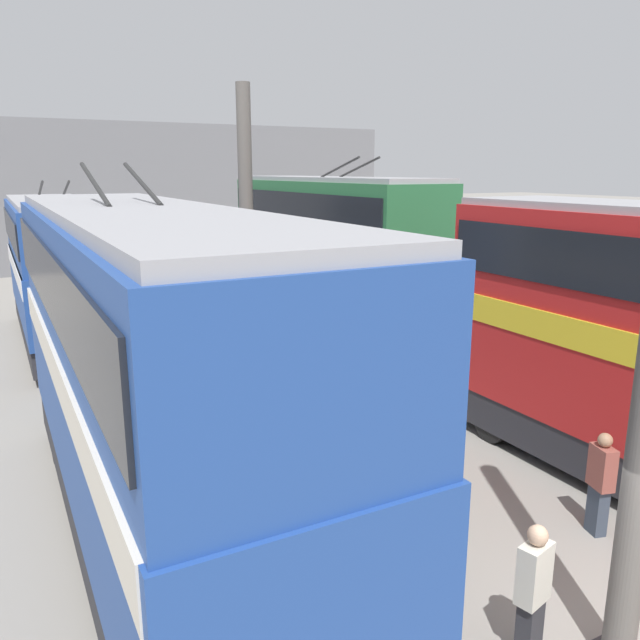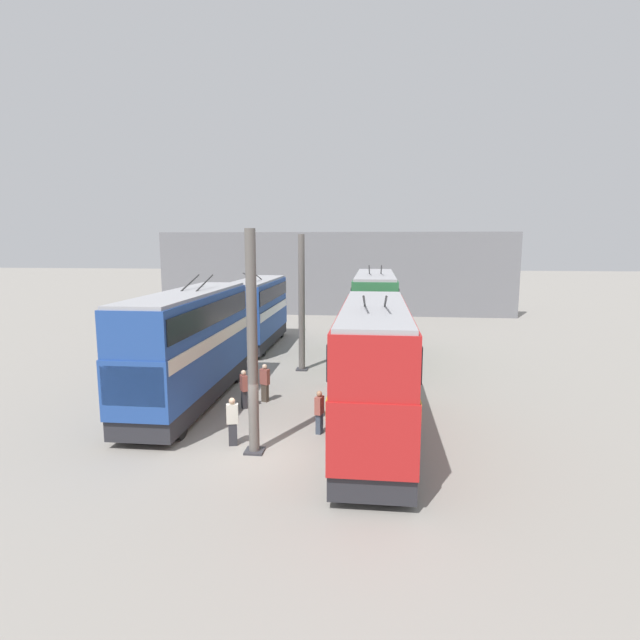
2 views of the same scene
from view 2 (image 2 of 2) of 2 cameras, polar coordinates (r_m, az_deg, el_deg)
The scene contains 13 objects.
ground_plane at distance 18.24m, azimuth -7.55°, elevation -14.82°, with size 240.00×240.00×0.00m, color gray.
depot_back_wall at distance 50.28m, azimuth 1.59°, elevation 5.26°, with size 0.50×36.00×8.33m.
support_column_near at distance 17.16m, azimuth -7.74°, elevation -3.14°, with size 0.66×0.66×7.76m.
support_column_far at distance 28.33m, azimuth -2.11°, elevation 1.66°, with size 0.66×0.66×7.76m.
bus_left_near at distance 18.37m, azimuth 6.16°, elevation -5.13°, with size 10.46×2.54×5.69m.
bus_left_far at distance 31.21m, azimuth 6.25°, elevation 1.03°, with size 10.65×2.54×6.04m.
bus_right_near at distance 23.12m, azimuth -14.73°, elevation -2.33°, with size 10.79×2.54×5.77m.
bus_right_far at distance 35.59m, azimuth -7.16°, elevation 1.33°, with size 9.42×2.54×5.36m.
person_aisle_foreground at distance 18.63m, azimuth -9.97°, elevation -11.20°, with size 0.34×0.47×1.79m.
person_by_left_row at distance 19.44m, azimuth -0.08°, elevation -10.36°, with size 0.47×0.35×1.70m.
person_aisle_midway at distance 23.30m, azimuth -6.32°, elevation -7.02°, with size 0.39×0.48×1.78m.
person_by_right_row at distance 22.53m, azimuth -8.70°, elevation -7.70°, with size 0.48×0.42×1.74m.
oil_drum at distance 25.56m, azimuth 1.61°, elevation -6.68°, with size 0.57×0.57×0.92m.
Camera 2 is at (-16.20, -4.12, 7.29)m, focal length 28.00 mm.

